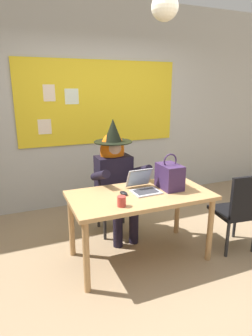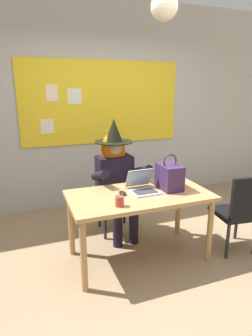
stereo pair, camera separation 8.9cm
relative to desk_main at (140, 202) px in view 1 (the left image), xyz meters
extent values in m
plane|color=#937A5B|center=(0.13, -0.13, -0.64)|extent=(24.00, 24.00, 0.00)
cube|color=#B2B2AD|center=(0.13, 1.75, 0.85)|extent=(6.73, 0.10, 2.99)
cube|color=yellow|center=(0.13, 1.68, 0.91)|extent=(2.40, 0.02, 1.20)
cube|color=white|center=(-0.29, 1.67, 1.00)|extent=(0.19, 0.01, 0.21)
cube|color=#F4E0C6|center=(-0.71, 1.67, 0.59)|extent=(0.21, 0.02, 0.21)
cube|color=#F4E0C6|center=(-0.60, 1.67, 1.05)|extent=(0.16, 0.01, 0.22)
sphere|color=#F2EACC|center=(0.21, 0.00, 1.81)|extent=(0.24, 0.24, 0.24)
cube|color=tan|center=(0.00, 0.00, 0.07)|extent=(1.44, 0.76, 0.04)
cylinder|color=tan|center=(-0.66, -0.31, -0.30)|extent=(0.06, 0.06, 0.69)
cylinder|color=tan|center=(0.66, -0.32, -0.30)|extent=(0.06, 0.06, 0.69)
cylinder|color=tan|center=(-0.66, 0.32, -0.30)|extent=(0.06, 0.06, 0.69)
cylinder|color=tan|center=(0.66, 0.31, -0.30)|extent=(0.06, 0.06, 0.69)
cube|color=black|center=(-0.04, 0.65, -0.21)|extent=(0.45, 0.45, 0.04)
cube|color=black|center=(-0.03, 0.84, 0.04)|extent=(0.38, 0.07, 0.45)
cylinder|color=#262628|center=(0.12, 0.47, -0.44)|extent=(0.04, 0.04, 0.42)
cylinder|color=#262628|center=(-0.22, 0.50, -0.44)|extent=(0.04, 0.04, 0.42)
cylinder|color=#262628|center=(0.14, 0.81, -0.44)|extent=(0.04, 0.04, 0.42)
cylinder|color=#262628|center=(-0.20, 0.84, -0.44)|extent=(0.04, 0.04, 0.42)
cylinder|color=black|center=(0.07, 0.30, -0.42)|extent=(0.11, 0.11, 0.46)
cylinder|color=black|center=(-0.13, 0.30, -0.42)|extent=(0.11, 0.11, 0.46)
cylinder|color=black|center=(0.06, 0.47, -0.16)|extent=(0.16, 0.42, 0.15)
cylinder|color=black|center=(-0.14, 0.46, -0.16)|extent=(0.16, 0.42, 0.15)
cube|color=black|center=(-0.04, 0.67, 0.07)|extent=(0.42, 0.27, 0.52)
cylinder|color=black|center=(0.21, 0.45, 0.19)|extent=(0.10, 0.46, 0.24)
cylinder|color=black|center=(-0.29, 0.44, 0.19)|extent=(0.10, 0.46, 0.24)
sphere|color=#D1A889|center=(-0.04, 0.67, 0.43)|extent=(0.20, 0.20, 0.20)
ellipsoid|color=orange|center=(-0.04, 0.70, 0.39)|extent=(0.30, 0.23, 0.44)
cylinder|color=black|center=(-0.04, 0.67, 0.51)|extent=(0.45, 0.45, 0.01)
cone|color=black|center=(-0.04, 0.67, 0.64)|extent=(0.21, 0.21, 0.27)
cube|color=#B7B7BC|center=(0.07, 0.00, 0.10)|extent=(0.28, 0.23, 0.01)
cube|color=#333338|center=(0.07, 0.00, 0.10)|extent=(0.24, 0.17, 0.00)
cube|color=#B7B7BC|center=(0.06, 0.16, 0.20)|extent=(0.28, 0.11, 0.20)
cube|color=#99B7E0|center=(0.06, 0.15, 0.20)|extent=(0.25, 0.09, 0.18)
ellipsoid|color=black|center=(-0.17, 0.03, 0.11)|extent=(0.08, 0.11, 0.03)
cube|color=#38234C|center=(0.35, 0.03, 0.22)|extent=(0.20, 0.30, 0.26)
torus|color=#38234C|center=(0.35, 0.03, 0.39)|extent=(0.16, 0.02, 0.16)
cylinder|color=#B23833|center=(-0.29, -0.22, 0.14)|extent=(0.08, 0.08, 0.09)
cube|color=black|center=(1.06, -0.20, -0.21)|extent=(0.47, 0.47, 0.04)
cube|color=black|center=(1.04, -0.39, 0.03)|extent=(0.38, 0.08, 0.45)
cylinder|color=#262628|center=(0.91, -0.01, -0.44)|extent=(0.04, 0.04, 0.41)
cylinder|color=#262628|center=(1.25, -0.05, -0.44)|extent=(0.04, 0.04, 0.41)
cylinder|color=#262628|center=(0.87, -0.35, -0.44)|extent=(0.04, 0.04, 0.41)
camera|label=1|loc=(-1.17, -2.45, 1.13)|focal=30.49mm
camera|label=2|loc=(-1.09, -2.48, 1.13)|focal=30.49mm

